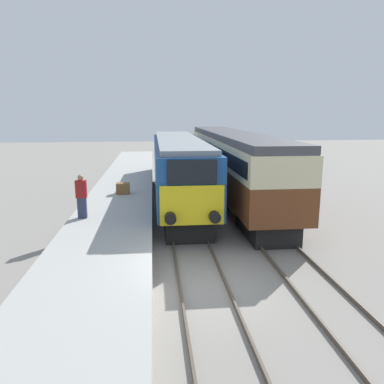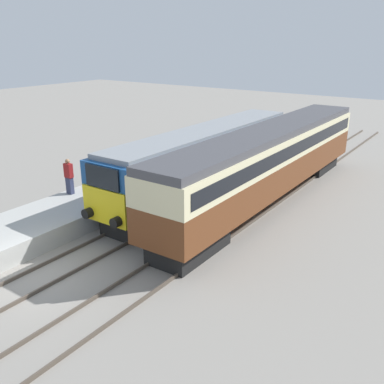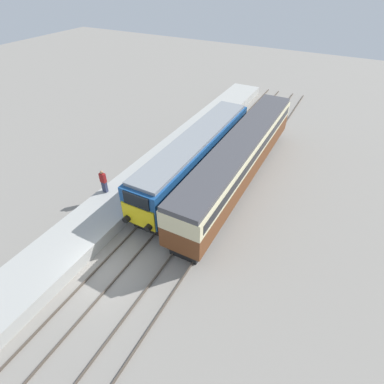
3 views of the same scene
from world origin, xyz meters
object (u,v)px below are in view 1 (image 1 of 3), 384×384
passenger_carriage (232,158)px  locomotive (178,166)px  luggage_crate (123,188)px  person_on_platform (82,196)px

passenger_carriage → locomotive: bearing=-163.7°
locomotive → passenger_carriage: bearing=16.3°
luggage_crate → passenger_carriage: bearing=19.3°
passenger_carriage → luggage_crate: (-6.54, -2.29, -1.30)m
luggage_crate → person_on_platform: bearing=-105.8°
person_on_platform → luggage_crate: size_ratio=2.66×
locomotive → luggage_crate: 3.54m
locomotive → luggage_crate: (-3.14, -1.29, -0.99)m
passenger_carriage → person_on_platform: bearing=-138.3°
passenger_carriage → person_on_platform: (-7.88, -7.02, -0.66)m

